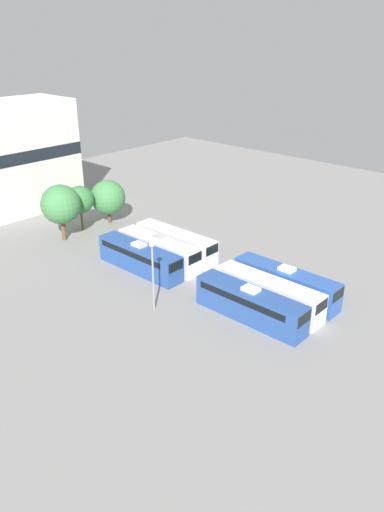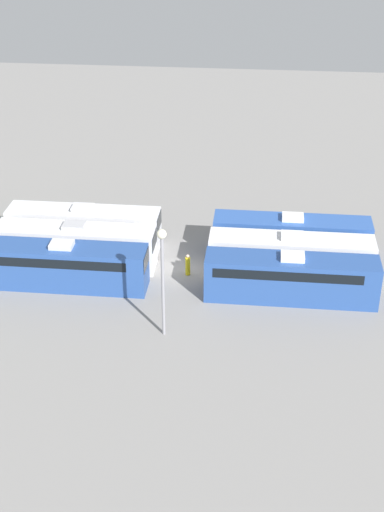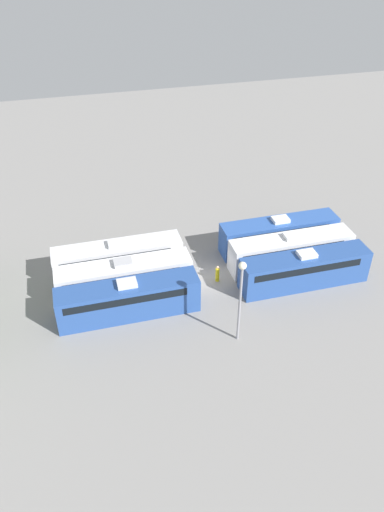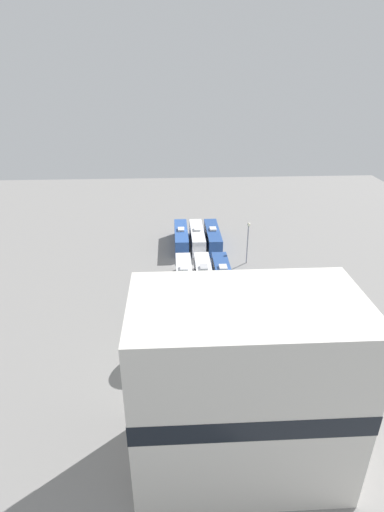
{
  "view_description": "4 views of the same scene",
  "coord_description": "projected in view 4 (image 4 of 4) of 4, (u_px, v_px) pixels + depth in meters",
  "views": [
    {
      "loc": [
        -37.69,
        -31.96,
        25.9
      ],
      "look_at": [
        -0.73,
        1.9,
        2.99
      ],
      "focal_mm": 35.0,
      "sensor_mm": 36.0,
      "label": 1
    },
    {
      "loc": [
        -45.32,
        -5.4,
        26.72
      ],
      "look_at": [
        -1.22,
        -0.81,
        1.93
      ],
      "focal_mm": 50.0,
      "sensor_mm": 36.0,
      "label": 2
    },
    {
      "loc": [
        -35.0,
        11.33,
        28.38
      ],
      "look_at": [
        -0.6,
        1.99,
        3.26
      ],
      "focal_mm": 35.0,
      "sensor_mm": 36.0,
      "label": 3
    },
    {
      "loc": [
        4.7,
        62.36,
        31.54
      ],
      "look_at": [
        1.45,
        1.13,
        1.97
      ],
      "focal_mm": 28.0,
      "sensor_mm": 36.0,
      "label": 4
    }
  ],
  "objects": [
    {
      "name": "tree_1",
      "position": [
        213.0,
        320.0,
        46.79
      ],
      "size": [
        3.83,
        3.83,
        6.4
      ],
      "color": "brown",
      "rests_on": "ground_plane"
    },
    {
      "name": "bus_4",
      "position": [
        204.0,
        276.0,
        62.06
      ],
      "size": [
        2.49,
        11.84,
        3.48
      ],
      "color": "white",
      "rests_on": "ground_plane"
    },
    {
      "name": "bus_3",
      "position": [
        223.0,
        276.0,
        62.09
      ],
      "size": [
        2.49,
        11.84,
        3.48
      ],
      "color": "#284C93",
      "rests_on": "ground_plane"
    },
    {
      "name": "bus_1",
      "position": [
        197.0,
        237.0,
        76.31
      ],
      "size": [
        2.49,
        11.84,
        3.48
      ],
      "color": "white",
      "rests_on": "ground_plane"
    },
    {
      "name": "tree_0",
      "position": [
        243.0,
        310.0,
        47.7
      ],
      "size": [
        5.19,
        5.19,
        7.56
      ],
      "color": "brown",
      "rests_on": "ground_plane"
    },
    {
      "name": "worker_person",
      "position": [
        203.0,
        258.0,
        70.1
      ],
      "size": [
        0.36,
        0.36,
        1.65
      ],
      "color": "gold",
      "rests_on": "ground_plane"
    },
    {
      "name": "bus_5",
      "position": [
        184.0,
        277.0,
        61.83
      ],
      "size": [
        2.49,
        11.84,
        3.48
      ],
      "color": "silver",
      "rests_on": "ground_plane"
    },
    {
      "name": "ground_plane",
      "position": [
        200.0,
        263.0,
        70.01
      ],
      "size": [
        116.78,
        116.78,
        0.0
      ],
      "primitive_type": "plane",
      "color": "gray"
    },
    {
      "name": "tree_2",
      "position": [
        175.0,
        323.0,
        47.28
      ],
      "size": [
        4.98,
        4.98,
        6.34
      ],
      "color": "brown",
      "rests_on": "ground_plane"
    },
    {
      "name": "light_pole",
      "position": [
        248.0,
        236.0,
        67.93
      ],
      "size": [
        0.6,
        0.6,
        7.52
      ],
      "color": "gray",
      "rests_on": "ground_plane"
    },
    {
      "name": "bus_0",
      "position": [
        213.0,
        237.0,
        76.42
      ],
      "size": [
        2.49,
        11.84,
        3.48
      ],
      "color": "#284C93",
      "rests_on": "ground_plane"
    },
    {
      "name": "depot_building",
      "position": [
        243.0,
        388.0,
        31.79
      ],
      "size": [
        17.41,
        9.77,
        16.35
      ],
      "color": "silver",
      "rests_on": "ground_plane"
    },
    {
      "name": "bus_2",
      "position": [
        181.0,
        237.0,
        76.25
      ],
      "size": [
        2.49,
        11.84,
        3.48
      ],
      "color": "#2D56A8",
      "rests_on": "ground_plane"
    }
  ]
}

